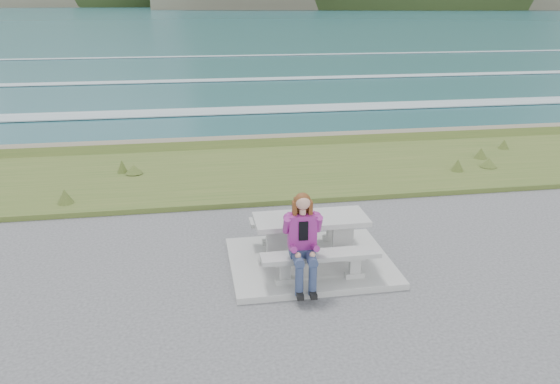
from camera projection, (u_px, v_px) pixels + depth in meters
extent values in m
cube|color=#A3A29D|center=(310.00, 262.00, 8.94)|extent=(2.60, 2.10, 0.10)
cube|color=#A3A29D|center=(277.00, 260.00, 8.82)|extent=(0.62, 0.12, 0.08)
cube|color=#A3A29D|center=(277.00, 243.00, 8.72)|extent=(0.34, 0.09, 0.51)
cube|color=#A3A29D|center=(277.00, 226.00, 8.62)|extent=(0.62, 0.12, 0.08)
cube|color=#A3A29D|center=(342.00, 255.00, 8.99)|extent=(0.62, 0.12, 0.08)
cube|color=#A3A29D|center=(343.00, 238.00, 8.89)|extent=(0.34, 0.09, 0.51)
cube|color=#A3A29D|center=(343.00, 222.00, 8.79)|extent=(0.62, 0.12, 0.08)
cube|color=#A3A29D|center=(311.00, 219.00, 8.68)|extent=(1.80, 0.75, 0.08)
cube|color=#A3A29D|center=(285.00, 281.00, 8.17)|extent=(0.30, 0.12, 0.08)
cube|color=#A3A29D|center=(285.00, 272.00, 8.12)|extent=(0.17, 0.09, 0.22)
cube|color=#A3A29D|center=(285.00, 263.00, 8.07)|extent=(0.30, 0.12, 0.08)
cube|color=#A3A29D|center=(354.00, 275.00, 8.34)|extent=(0.30, 0.12, 0.08)
cube|color=#A3A29D|center=(355.00, 266.00, 8.29)|extent=(0.17, 0.09, 0.22)
cube|color=#A3A29D|center=(355.00, 257.00, 8.24)|extent=(0.30, 0.12, 0.08)
cube|color=#A3A29D|center=(321.00, 255.00, 8.13)|extent=(1.80, 0.35, 0.07)
cube|color=#A3A29D|center=(271.00, 242.00, 9.47)|extent=(0.30, 0.12, 0.08)
cube|color=#A3A29D|center=(271.00, 234.00, 9.42)|extent=(0.17, 0.09, 0.22)
cube|color=#A3A29D|center=(271.00, 226.00, 9.37)|extent=(0.30, 0.12, 0.08)
cube|color=#A3A29D|center=(331.00, 237.00, 9.64)|extent=(0.30, 0.12, 0.08)
cube|color=#A3A29D|center=(331.00, 230.00, 9.59)|extent=(0.17, 0.09, 0.22)
cube|color=#A3A29D|center=(332.00, 222.00, 9.54)|extent=(0.30, 0.12, 0.08)
cube|color=#A3A29D|center=(302.00, 220.00, 9.43)|extent=(1.80, 0.35, 0.07)
cube|color=#3A5821|center=(266.00, 174.00, 13.60)|extent=(160.00, 4.50, 0.22)
cube|color=#68614E|center=(253.00, 144.00, 16.29)|extent=(160.00, 0.80, 2.20)
plane|color=#21555E|center=(186.00, 6.00, 408.87)|extent=(1600.00, 1600.00, 0.00)
cube|color=silver|center=(236.00, 148.00, 22.54)|extent=(220.00, 3.00, 0.06)
cube|color=silver|center=(223.00, 111.00, 29.97)|extent=(220.00, 2.00, 0.06)
cube|color=silver|center=(212.00, 80.00, 41.11)|extent=(220.00, 1.40, 0.06)
cube|color=silver|center=(203.00, 56.00, 57.83)|extent=(220.00, 1.00, 0.06)
cube|color=navy|center=(304.00, 271.00, 7.93)|extent=(0.40, 0.71, 0.57)
cube|color=#942580|center=(302.00, 231.00, 7.96)|extent=(0.42, 0.25, 0.52)
sphere|color=#DAA388|center=(303.00, 202.00, 7.79)|extent=(0.22, 0.22, 0.22)
sphere|color=#4F2612|center=(303.00, 201.00, 7.81)|extent=(0.24, 0.24, 0.24)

